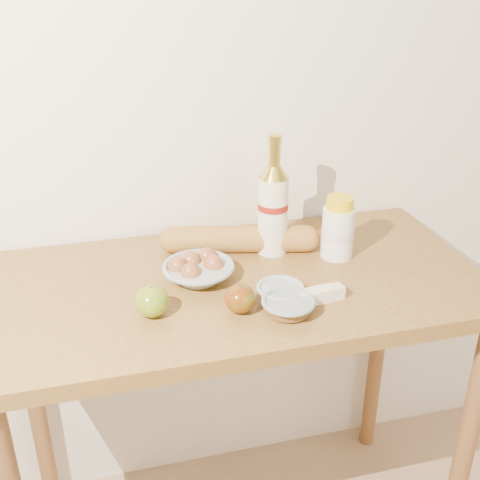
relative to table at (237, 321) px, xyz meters
name	(u,v)px	position (x,y,z in m)	size (l,w,h in m)	color
back_wall	(205,85)	(0.00, 0.33, 0.52)	(3.50, 0.02, 2.60)	silver
table	(237,321)	(0.00, 0.00, 0.00)	(1.20, 0.60, 0.90)	olive
bourbon_bottle	(273,207)	(0.13, 0.12, 0.25)	(0.10, 0.10, 0.32)	#EDE5C9
cream_bottle	(338,229)	(0.28, 0.05, 0.20)	(0.09, 0.09, 0.16)	white
egg_bowl	(198,269)	(-0.09, 0.03, 0.15)	(0.23, 0.23, 0.06)	#93A09A
baguette	(240,239)	(0.04, 0.14, 0.16)	(0.43, 0.17, 0.07)	#BB8339
apple_yellowgreen	(152,301)	(-0.22, -0.11, 0.16)	(0.09, 0.09, 0.07)	olive
apple_redgreen_right	(240,299)	(-0.03, -0.14, 0.16)	(0.09, 0.09, 0.07)	maroon
sugar_bowl	(288,306)	(0.07, -0.17, 0.14)	(0.15, 0.15, 0.03)	gray
syrup_bowl	(280,292)	(0.07, -0.11, 0.14)	(0.15, 0.15, 0.03)	#94A29D
butter_stick	(321,295)	(0.16, -0.14, 0.14)	(0.11, 0.04, 0.03)	beige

